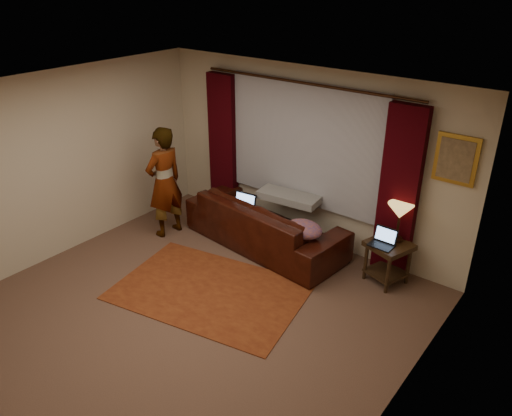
{
  "coord_description": "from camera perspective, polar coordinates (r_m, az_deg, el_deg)",
  "views": [
    {
      "loc": [
        3.63,
        -3.33,
        3.82
      ],
      "look_at": [
        0.1,
        1.2,
        1.0
      ],
      "focal_mm": 35.0,
      "sensor_mm": 36.0,
      "label": 1
    }
  ],
  "objects": [
    {
      "name": "floor",
      "position": [
        6.24,
        -7.69,
        -11.95
      ],
      "size": [
        5.0,
        5.0,
        0.01
      ],
      "primitive_type": "cube",
      "color": "brown",
      "rests_on": "ground"
    },
    {
      "name": "ceiling",
      "position": [
        5.08,
        -9.46,
        11.89
      ],
      "size": [
        5.0,
        5.0,
        0.02
      ],
      "primitive_type": "cube",
      "color": "silver",
      "rests_on": "ground"
    },
    {
      "name": "wall_back",
      "position": [
        7.32,
        5.68,
        5.87
      ],
      "size": [
        5.0,
        0.02,
        2.6
      ],
      "primitive_type": "cube",
      "color": "beige",
      "rests_on": "ground"
    },
    {
      "name": "wall_left",
      "position": [
        7.42,
        -22.13,
        4.3
      ],
      "size": [
        0.02,
        5.0,
        2.6
      ],
      "primitive_type": "cube",
      "color": "beige",
      "rests_on": "ground"
    },
    {
      "name": "wall_right",
      "position": [
        4.33,
        15.74,
        -10.62
      ],
      "size": [
        0.02,
        5.0,
        2.6
      ],
      "primitive_type": "cube",
      "color": "beige",
      "rests_on": "ground"
    },
    {
      "name": "sheer_curtain",
      "position": [
        7.2,
        5.49,
        7.23
      ],
      "size": [
        2.5,
        0.05,
        1.8
      ],
      "primitive_type": "cube",
      "color": "#9C9CA3",
      "rests_on": "wall_back"
    },
    {
      "name": "drape_left",
      "position": [
        8.13,
        -3.77,
        7.13
      ],
      "size": [
        0.5,
        0.14,
        2.3
      ],
      "primitive_type": "cube",
      "color": "black",
      "rests_on": "floor"
    },
    {
      "name": "drape_right",
      "position": [
        6.65,
        16.03,
        1.69
      ],
      "size": [
        0.5,
        0.14,
        2.3
      ],
      "primitive_type": "cube",
      "color": "black",
      "rests_on": "floor"
    },
    {
      "name": "curtain_rod",
      "position": [
        6.93,
        5.57,
        14.03
      ],
      "size": [
        0.04,
        0.04,
        3.4
      ],
      "primitive_type": "cylinder",
      "color": "black",
      "rests_on": "wall_back"
    },
    {
      "name": "picture_frame",
      "position": [
        6.35,
        21.9,
        5.18
      ],
      "size": [
        0.5,
        0.04,
        0.6
      ],
      "primitive_type": "cube",
      "color": "gold",
      "rests_on": "wall_back"
    },
    {
      "name": "sofa",
      "position": [
        7.32,
        1.03,
        -0.77
      ],
      "size": [
        2.6,
        1.34,
        1.01
      ],
      "primitive_type": "imported",
      "rotation": [
        0.0,
        0.0,
        3.04
      ],
      "color": "black",
      "rests_on": "floor"
    },
    {
      "name": "throw_blanket",
      "position": [
        7.21,
        3.83,
        3.19
      ],
      "size": [
        0.95,
        0.47,
        0.11
      ],
      "primitive_type": "cube",
      "rotation": [
        0.0,
        0.0,
        0.11
      ],
      "color": "gray",
      "rests_on": "sofa"
    },
    {
      "name": "clothing_pile",
      "position": [
        6.72,
        5.48,
        -2.48
      ],
      "size": [
        0.57,
        0.46,
        0.22
      ],
      "primitive_type": "ellipsoid",
      "rotation": [
        0.0,
        0.0,
        -0.12
      ],
      "color": "#774654",
      "rests_on": "sofa"
    },
    {
      "name": "laptop_sofa",
      "position": [
        7.34,
        -1.75,
        0.4
      ],
      "size": [
        0.4,
        0.43,
        0.26
      ],
      "primitive_type": null,
      "rotation": [
        0.0,
        0.0,
        0.13
      ],
      "color": "black",
      "rests_on": "sofa"
    },
    {
      "name": "area_rug",
      "position": [
        6.58,
        -5.31,
        -9.39
      ],
      "size": [
        2.64,
        2.01,
        0.01
      ],
      "primitive_type": "cube",
      "rotation": [
        0.0,
        0.0,
        0.19
      ],
      "color": "maroon",
      "rests_on": "floor"
    },
    {
      "name": "end_table",
      "position": [
        6.82,
        14.75,
        -6.01
      ],
      "size": [
        0.63,
        0.63,
        0.58
      ],
      "primitive_type": "cube",
      "rotation": [
        0.0,
        0.0,
        -0.32
      ],
      "color": "black",
      "rests_on": "floor"
    },
    {
      "name": "tiffany_lamp",
      "position": [
        6.64,
        15.98,
        -1.61
      ],
      "size": [
        0.45,
        0.45,
        0.53
      ],
      "primitive_type": null,
      "rotation": [
        0.0,
        0.0,
        -0.52
      ],
      "color": "olive",
      "rests_on": "end_table"
    },
    {
      "name": "laptop_table",
      "position": [
        6.53,
        14.21,
        -3.38
      ],
      "size": [
        0.31,
        0.34,
        0.22
      ],
      "primitive_type": null,
      "rotation": [
        0.0,
        0.0,
        -0.02
      ],
      "color": "black",
      "rests_on": "end_table"
    },
    {
      "name": "person",
      "position": [
        7.64,
        -10.41,
        2.9
      ],
      "size": [
        0.54,
        0.54,
        1.72
      ],
      "primitive_type": "imported",
      "rotation": [
        0.0,
        0.0,
        -1.65
      ],
      "color": "gray",
      "rests_on": "floor"
    }
  ]
}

